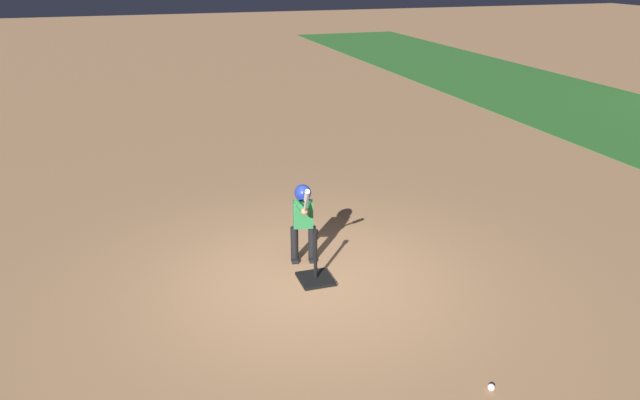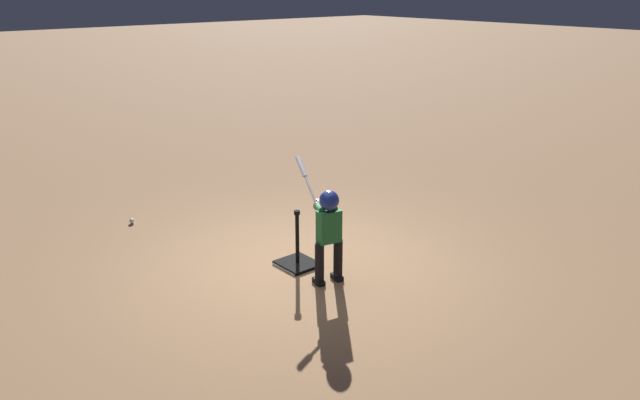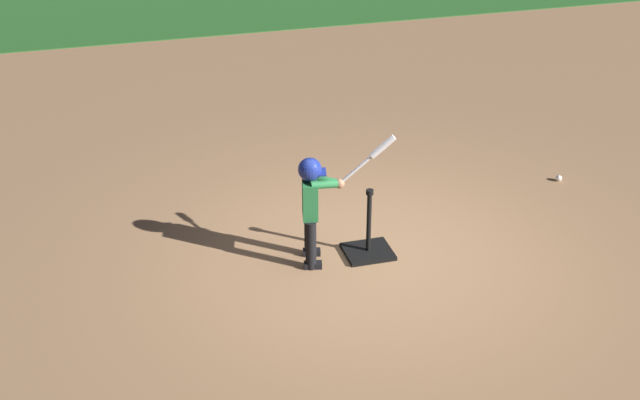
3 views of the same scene
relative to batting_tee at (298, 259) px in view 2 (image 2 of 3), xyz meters
The scene contains 5 objects.
ground_plane 0.12m from the batting_tee, 66.92° to the right, with size 90.00×90.00×0.00m, color #99704C.
home_plate 0.08m from the batting_tee, 56.73° to the left, with size 0.44×0.44×0.02m, color white.
batting_tee is the anchor object (origin of this frame).
batter_child 0.87m from the batting_tee, behind, with size 0.93×0.39×1.38m.
baseball 2.90m from the batting_tee, 19.66° to the left, with size 0.07×0.07×0.07m, color white.
Camera 2 is at (-5.69, 4.52, 3.39)m, focal length 35.00 mm.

